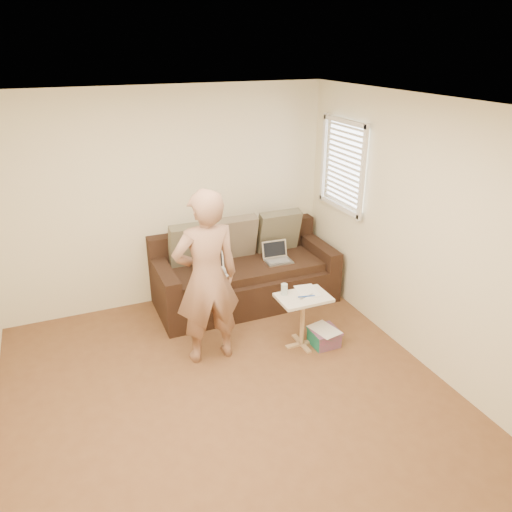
# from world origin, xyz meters

# --- Properties ---
(floor) EXTENTS (4.50, 4.50, 0.00)m
(floor) POSITION_xyz_m (0.00, 0.00, 0.00)
(floor) COLOR brown
(floor) RESTS_ON ground
(ceiling) EXTENTS (4.50, 4.50, 0.00)m
(ceiling) POSITION_xyz_m (0.00, 0.00, 2.60)
(ceiling) COLOR white
(ceiling) RESTS_ON wall_back
(wall_back) EXTENTS (4.00, 0.00, 4.00)m
(wall_back) POSITION_xyz_m (0.00, 2.25, 1.30)
(wall_back) COLOR #F1E9BD
(wall_back) RESTS_ON ground
(wall_front) EXTENTS (4.00, 0.00, 4.00)m
(wall_front) POSITION_xyz_m (0.00, -2.25, 1.30)
(wall_front) COLOR #F1E9BD
(wall_front) RESTS_ON ground
(wall_right) EXTENTS (0.00, 4.50, 4.50)m
(wall_right) POSITION_xyz_m (2.00, 0.00, 1.30)
(wall_right) COLOR #F1E9BD
(wall_right) RESTS_ON ground
(window_blinds) EXTENTS (0.12, 0.88, 1.08)m
(window_blinds) POSITION_xyz_m (1.95, 1.50, 1.70)
(window_blinds) COLOR white
(window_blinds) RESTS_ON wall_right
(sofa) EXTENTS (2.20, 0.95, 0.85)m
(sofa) POSITION_xyz_m (0.82, 1.77, 0.42)
(sofa) COLOR black
(sofa) RESTS_ON ground
(pillow_left) EXTENTS (0.55, 0.29, 0.57)m
(pillow_left) POSITION_xyz_m (0.22, 1.99, 0.79)
(pillow_left) COLOR brown
(pillow_left) RESTS_ON sofa
(pillow_mid) EXTENTS (0.55, 0.27, 0.57)m
(pillow_mid) POSITION_xyz_m (0.77, 2.01, 0.79)
(pillow_mid) COLOR brown
(pillow_mid) RESTS_ON sofa
(pillow_right) EXTENTS (0.55, 0.28, 0.57)m
(pillow_right) POSITION_xyz_m (1.37, 2.00, 0.79)
(pillow_right) COLOR brown
(pillow_right) RESTS_ON sofa
(laptop_silver) EXTENTS (0.34, 0.25, 0.22)m
(laptop_silver) POSITION_xyz_m (1.22, 1.67, 0.52)
(laptop_silver) COLOR #B7BABC
(laptop_silver) RESTS_ON sofa
(laptop_white) EXTENTS (0.37, 0.27, 0.26)m
(laptop_white) POSITION_xyz_m (0.35, 1.64, 0.52)
(laptop_white) COLOR white
(laptop_white) RESTS_ON sofa
(person) EXTENTS (0.66, 0.45, 1.82)m
(person) POSITION_xyz_m (0.03, 0.82, 0.91)
(person) COLOR #956451
(person) RESTS_ON ground
(side_table) EXTENTS (0.54, 0.38, 0.59)m
(side_table) POSITION_xyz_m (1.01, 0.64, 0.30)
(side_table) COLOR silver
(side_table) RESTS_ON ground
(drinking_glass) EXTENTS (0.07, 0.07, 0.12)m
(drinking_glass) POSITION_xyz_m (0.85, 0.75, 0.65)
(drinking_glass) COLOR silver
(drinking_glass) RESTS_ON side_table
(scissors) EXTENTS (0.19, 0.12, 0.02)m
(scissors) POSITION_xyz_m (1.03, 0.61, 0.60)
(scissors) COLOR silver
(scissors) RESTS_ON side_table
(paper_on_table) EXTENTS (0.25, 0.33, 0.00)m
(paper_on_table) POSITION_xyz_m (1.10, 0.72, 0.60)
(paper_on_table) COLOR white
(paper_on_table) RESTS_ON side_table
(striped_box) EXTENTS (0.30, 0.30, 0.19)m
(striped_box) POSITION_xyz_m (1.24, 0.55, 0.09)
(striped_box) COLOR #C71D79
(striped_box) RESTS_ON ground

